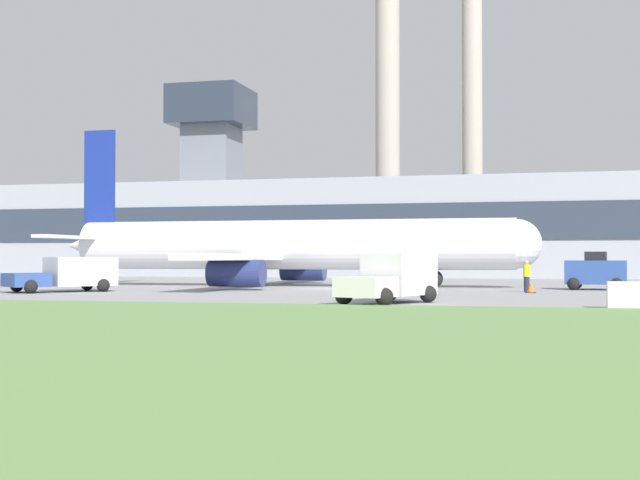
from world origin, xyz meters
TOP-DOWN VIEW (x-y plane):
  - ground_plane at (0.00, 0.00)m, footprint 400.00×400.00m
  - terminal_building at (-0.99, 36.59)m, footprint 89.88×15.79m
  - smokestack_left at (-8.34, 67.37)m, footprint 3.75×3.75m
  - smokestack_right at (3.08, 65.67)m, footprint 3.01×3.01m
  - airplane at (-3.87, 3.73)m, footprint 31.33×25.66m
  - pushback_tug at (15.10, 1.98)m, footprint 3.48×2.74m
  - baggage_truck at (-12.27, -7.98)m, footprint 5.35×5.76m
  - fuel_truck at (6.46, -15.58)m, footprint 3.62×5.17m
  - ground_crew_person at (11.38, -2.33)m, footprint 0.45×0.45m
  - traffic_cone_near_nose at (11.61, -3.40)m, footprint 0.54×0.54m
  - utility_cabinet at (15.08, -17.38)m, footprint 1.15×0.59m

SIDE VIEW (x-z plane):
  - ground_plane at x=0.00m, z-range 0.00..0.00m
  - traffic_cone_near_nose at x=11.61m, z-range -0.03..0.52m
  - utility_cabinet at x=15.08m, z-range 0.00..0.97m
  - ground_crew_person at x=11.38m, z-range 0.02..1.69m
  - baggage_truck at x=-12.27m, z-range 0.02..1.86m
  - pushback_tug at x=15.10m, z-range -0.11..2.05m
  - fuel_truck at x=6.46m, z-range -0.01..1.96m
  - airplane at x=-3.87m, z-range -2.65..7.75m
  - terminal_building at x=-0.99m, z-range -4.88..14.70m
  - smokestack_right at x=3.08m, z-range 0.12..36.45m
  - smokestack_left at x=-8.34m, z-range 0.15..43.44m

